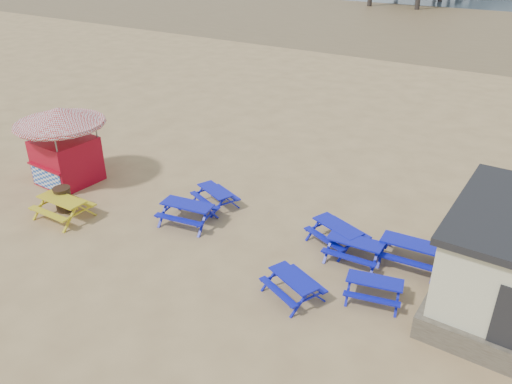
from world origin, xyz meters
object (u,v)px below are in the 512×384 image
Objects in this scene: picnic_table_blue_a at (215,198)px; ice_cream_kiosk at (62,136)px; litter_bin at (63,199)px; picnic_table_blue_b at (337,235)px; picnic_table_yellow at (63,208)px.

picnic_table_blue_a is 7.11m from ice_cream_kiosk.
ice_cream_kiosk is at bearing -144.04° from picnic_table_blue_a.
ice_cream_kiosk is at bearing 137.73° from litter_bin.
litter_bin reaches higher than picnic_table_blue_a.
litter_bin is at bearing -41.09° from ice_cream_kiosk.
picnic_table_blue_a is 5.27m from picnic_table_blue_b.
picnic_table_blue_b is at bearing 10.28° from ice_cream_kiosk.
picnic_table_blue_b is (5.27, 0.11, 0.03)m from picnic_table_blue_a.
picnic_table_yellow is (-9.47, -4.10, 0.03)m from picnic_table_blue_b.
picnic_table_blue_b is at bearing 22.09° from picnic_table_blue_a.
picnic_table_blue_b is at bearing 20.47° from litter_bin.
picnic_table_blue_a is at bearing 37.61° from litter_bin.
picnic_table_blue_b is 0.58× the size of ice_cream_kiosk.
picnic_table_yellow is 0.61m from litter_bin.
picnic_table_blue_b is 10.32m from picnic_table_yellow.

